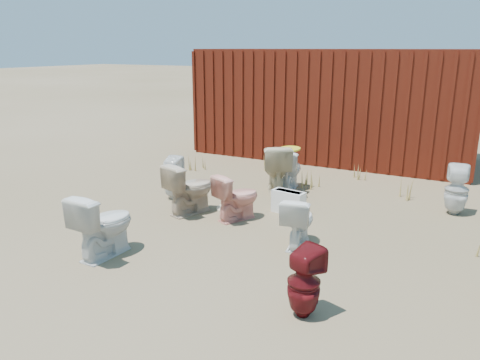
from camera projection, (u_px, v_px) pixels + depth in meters
The scene contains 20 objects.
ground at pixel (220, 228), 6.52m from camera, with size 100.00×100.00×0.00m, color brown.
shipping_container at pixel (335, 104), 10.62m from camera, with size 6.00×2.40×2.40m, color #51130D.
toilet_front_a at pixel (104, 224), 5.58m from camera, with size 0.45×0.78×0.80m, color silver.
toilet_front_pink at pixel (237, 197), 6.78m from camera, with size 0.38×0.67×0.69m, color #F29D8C.
toilet_front_c at pixel (298, 221), 5.87m from camera, with size 0.37×0.64×0.66m, color white.
toilet_front_maroon at pixel (304, 282), 4.31m from camera, with size 0.31×0.32×0.69m, color #5D0F13.
toilet_back_a at pixel (173, 178), 7.72m from camera, with size 0.32×0.33×0.71m, color white.
toilet_back_beige_left at pixel (276, 168), 8.03m from camera, with size 0.48×0.84×0.86m, color beige.
toilet_back_beige_right at pixel (190, 188), 7.04m from camera, with size 0.44×0.76×0.78m, color #C4AC8F.
toilet_back_yellowlid at pixel (289, 169), 8.26m from camera, with size 0.40×0.70×0.71m, color white.
toilet_back_e at pixel (457, 190), 6.99m from camera, with size 0.34×0.35×0.76m, color silver.
yellow_lid at pixel (290, 149), 8.16m from camera, with size 0.36×0.45×0.03m, color yellow.
loose_tank at pixel (288, 202), 7.07m from camera, with size 0.50×0.20×0.35m, color white.
loose_lid_near at pixel (230, 208), 7.33m from camera, with size 0.38×0.49×0.02m, color beige.
loose_lid_far at pixel (278, 174), 9.28m from camera, with size 0.36×0.47×0.02m, color #BFB48A.
weed_clump_a at pixel (199, 162), 9.63m from camera, with size 0.36×0.36×0.31m, color olive.
weed_clump_b at pixel (312, 179), 8.41m from camera, with size 0.32×0.32×0.28m, color olive.
weed_clump_c at pixel (405, 188), 7.83m from camera, with size 0.36×0.36×0.33m, color olive.
weed_clump_d at pixel (267, 163), 9.58m from camera, with size 0.30×0.30×0.29m, color olive.
weed_clump_e at pixel (362, 171), 8.96m from camera, with size 0.34×0.34×0.31m, color olive.
Camera 1 is at (3.10, -5.25, 2.43)m, focal length 35.00 mm.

